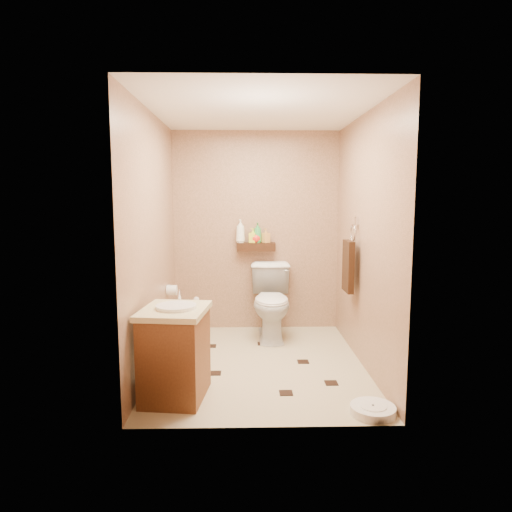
{
  "coord_description": "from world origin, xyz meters",
  "views": [
    {
      "loc": [
        -0.13,
        -4.28,
        1.62
      ],
      "look_at": [
        -0.02,
        0.25,
        1.03
      ],
      "focal_mm": 32.0,
      "sensor_mm": 36.0,
      "label": 1
    }
  ],
  "objects": [
    {
      "name": "toilet_brush",
      "position": [
        -0.72,
        1.07,
        0.15
      ],
      "size": [
        0.1,
        0.1,
        0.43
      ],
      "color": "#19655E",
      "rests_on": "ground"
    },
    {
      "name": "ground",
      "position": [
        0.0,
        0.0,
        0.0
      ],
      "size": [
        2.5,
        2.5,
        0.0
      ],
      "primitive_type": "plane",
      "color": "tan",
      "rests_on": "ground"
    },
    {
      "name": "bottle_b",
      "position": [
        -0.04,
        1.17,
        1.16
      ],
      "size": [
        0.1,
        0.1,
        0.18
      ],
      "primitive_type": "imported",
      "rotation": [
        0.0,
        0.0,
        4.31
      ],
      "color": "yellow",
      "rests_on": "wall_shelf"
    },
    {
      "name": "bottle_c",
      "position": [
        -0.0,
        1.17,
        1.15
      ],
      "size": [
        0.16,
        0.16,
        0.16
      ],
      "primitive_type": "imported",
      "rotation": [
        0.0,
        0.0,
        2.01
      ],
      "color": "red",
      "rests_on": "wall_shelf"
    },
    {
      "name": "toilet",
      "position": [
        0.17,
        0.83,
        0.42
      ],
      "size": [
        0.47,
        0.82,
        0.84
      ],
      "primitive_type": "imported",
      "rotation": [
        0.0,
        0.0,
        -0.0
      ],
      "color": "white",
      "rests_on": "ground"
    },
    {
      "name": "floor_accents",
      "position": [
        0.06,
        -0.05,
        0.0
      ],
      "size": [
        1.23,
        1.39,
        0.01
      ],
      "color": "black",
      "rests_on": "ground"
    },
    {
      "name": "bottle_a",
      "position": [
        -0.19,
        1.17,
        1.21
      ],
      "size": [
        0.12,
        0.12,
        0.28
      ],
      "primitive_type": "imported",
      "rotation": [
        0.0,
        0.0,
        3.3
      ],
      "color": "white",
      "rests_on": "wall_shelf"
    },
    {
      "name": "vanity",
      "position": [
        -0.7,
        -0.74,
        0.38
      ],
      "size": [
        0.57,
        0.66,
        0.85
      ],
      "rotation": [
        0.0,
        0.0,
        -0.12
      ],
      "color": "brown",
      "rests_on": "ground"
    },
    {
      "name": "wall_left",
      "position": [
        -1.0,
        0.0,
        1.2
      ],
      "size": [
        0.04,
        2.5,
        2.4
      ],
      "primitive_type": "cube",
      "color": "#A4785E",
      "rests_on": "ground"
    },
    {
      "name": "wall_shelf",
      "position": [
        0.0,
        1.17,
        1.02
      ],
      "size": [
        0.46,
        0.14,
        0.1
      ],
      "primitive_type": "cube",
      "color": "#39190F",
      "rests_on": "wall_back"
    },
    {
      "name": "towel_ring",
      "position": [
        0.91,
        0.25,
        0.95
      ],
      "size": [
        0.12,
        0.3,
        0.76
      ],
      "color": "silver",
      "rests_on": "wall_right"
    },
    {
      "name": "ceiling",
      "position": [
        0.0,
        0.0,
        2.4
      ],
      "size": [
        2.0,
        2.5,
        0.02
      ],
      "primitive_type": "cube",
      "color": "white",
      "rests_on": "wall_back"
    },
    {
      "name": "wall_front",
      "position": [
        0.0,
        -1.25,
        1.2
      ],
      "size": [
        2.0,
        0.04,
        2.4
      ],
      "primitive_type": "cube",
      "color": "#A4785E",
      "rests_on": "ground"
    },
    {
      "name": "bottle_d",
      "position": [
        0.02,
        1.17,
        1.19
      ],
      "size": [
        0.1,
        0.1,
        0.24
      ],
      "primitive_type": "imported",
      "rotation": [
        0.0,
        0.0,
        0.1
      ],
      "color": "green",
      "rests_on": "wall_shelf"
    },
    {
      "name": "bottle_e",
      "position": [
        0.12,
        1.17,
        1.16
      ],
      "size": [
        0.11,
        0.11,
        0.17
      ],
      "primitive_type": "imported",
      "rotation": [
        0.0,
        0.0,
        3.76
      ],
      "color": "gold",
      "rests_on": "wall_shelf"
    },
    {
      "name": "toilet_paper",
      "position": [
        -0.94,
        0.65,
        0.6
      ],
      "size": [
        0.12,
        0.11,
        0.12
      ],
      "color": "white",
      "rests_on": "wall_left"
    },
    {
      "name": "wall_right",
      "position": [
        1.0,
        0.0,
        1.2
      ],
      "size": [
        0.04,
        2.5,
        2.4
      ],
      "primitive_type": "cube",
      "color": "#A4785E",
      "rests_on": "ground"
    },
    {
      "name": "wall_back",
      "position": [
        0.0,
        1.25,
        1.2
      ],
      "size": [
        2.0,
        0.04,
        2.4
      ],
      "primitive_type": "cube",
      "color": "#A4785E",
      "rests_on": "ground"
    },
    {
      "name": "bathroom_scale",
      "position": [
        0.82,
        -1.07,
        0.03
      ],
      "size": [
        0.44,
        0.44,
        0.07
      ],
      "rotation": [
        0.0,
        0.0,
        -0.4
      ],
      "color": "white",
      "rests_on": "ground"
    }
  ]
}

